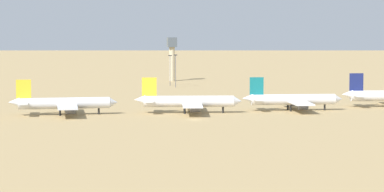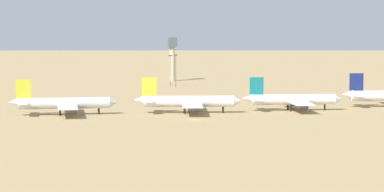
{
  "view_description": "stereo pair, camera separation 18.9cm",
  "coord_description": "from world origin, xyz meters",
  "px_view_note": "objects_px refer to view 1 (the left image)",
  "views": [
    {
      "loc": [
        -51.07,
        -278.86,
        33.16
      ],
      "look_at": [
        3.42,
        25.14,
        6.0
      ],
      "focal_mm": 78.16,
      "sensor_mm": 36.0,
      "label": 1
    },
    {
      "loc": [
        -50.88,
        -278.9,
        33.16
      ],
      "look_at": [
        3.42,
        25.14,
        6.0
      ],
      "focal_mm": 78.16,
      "sensor_mm": 36.0,
      "label": 2
    }
  ],
  "objects_px": {
    "light_pole_west": "(170,68)",
    "light_pole_east": "(176,69)",
    "parked_jet_yellow_2": "(63,103)",
    "parked_jet_teal_4": "(292,100)",
    "control_tower": "(172,55)",
    "parked_jet_yellow_3": "(188,101)"
  },
  "relations": [
    {
      "from": "light_pole_west",
      "to": "light_pole_east",
      "type": "xyz_separation_m",
      "value": [
        0.95,
        -12.45,
        0.38
      ]
    },
    {
      "from": "light_pole_east",
      "to": "parked_jet_yellow_2",
      "type": "bearing_deg",
      "value": -116.61
    },
    {
      "from": "parked_jet_teal_4",
      "to": "light_pole_west",
      "type": "distance_m",
      "value": 135.22
    },
    {
      "from": "control_tower",
      "to": "light_pole_east",
      "type": "bearing_deg",
      "value": -96.55
    },
    {
      "from": "light_pole_west",
      "to": "light_pole_east",
      "type": "height_order",
      "value": "light_pole_east"
    },
    {
      "from": "parked_jet_teal_4",
      "to": "control_tower",
      "type": "xyz_separation_m",
      "value": [
        -20.18,
        166.87,
        10.82
      ]
    },
    {
      "from": "parked_jet_yellow_3",
      "to": "light_pole_west",
      "type": "height_order",
      "value": "light_pole_west"
    },
    {
      "from": "parked_jet_yellow_3",
      "to": "light_pole_west",
      "type": "distance_m",
      "value": 134.91
    },
    {
      "from": "parked_jet_yellow_2",
      "to": "parked_jet_yellow_3",
      "type": "relative_size",
      "value": 0.98
    },
    {
      "from": "control_tower",
      "to": "light_pole_west",
      "type": "bearing_deg",
      "value": -100.43
    },
    {
      "from": "parked_jet_yellow_3",
      "to": "light_pole_west",
      "type": "xyz_separation_m",
      "value": [
        13.87,
        134.1,
        4.99
      ]
    },
    {
      "from": "light_pole_west",
      "to": "light_pole_east",
      "type": "relative_size",
      "value": 0.96
    },
    {
      "from": "parked_jet_yellow_2",
      "to": "control_tower",
      "type": "distance_m",
      "value": 179.48
    },
    {
      "from": "parked_jet_yellow_2",
      "to": "light_pole_east",
      "type": "bearing_deg",
      "value": 64.08
    },
    {
      "from": "light_pole_east",
      "to": "parked_jet_yellow_3",
      "type": "bearing_deg",
      "value": -96.94
    },
    {
      "from": "parked_jet_yellow_2",
      "to": "light_pole_west",
      "type": "relative_size",
      "value": 2.42
    },
    {
      "from": "parked_jet_teal_4",
      "to": "light_pole_west",
      "type": "bearing_deg",
      "value": 105.43
    },
    {
      "from": "parked_jet_yellow_3",
      "to": "light_pole_west",
      "type": "bearing_deg",
      "value": 92.48
    },
    {
      "from": "light_pole_west",
      "to": "parked_jet_yellow_3",
      "type": "bearing_deg",
      "value": -95.9
    },
    {
      "from": "parked_jet_yellow_3",
      "to": "light_pole_east",
      "type": "bearing_deg",
      "value": 91.44
    },
    {
      "from": "parked_jet_yellow_2",
      "to": "parked_jet_teal_4",
      "type": "distance_m",
      "value": 85.65
    },
    {
      "from": "parked_jet_teal_4",
      "to": "control_tower",
      "type": "relative_size",
      "value": 1.55
    }
  ]
}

